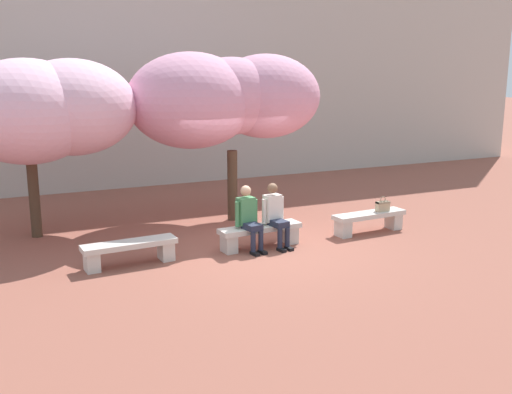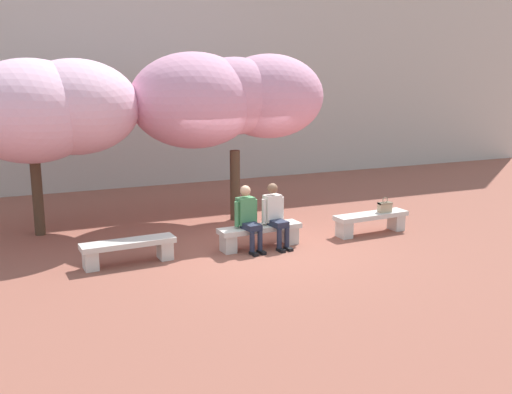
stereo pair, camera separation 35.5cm
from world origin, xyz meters
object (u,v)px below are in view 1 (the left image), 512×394
(cherry_tree_secondary, at_px, (36,108))
(stone_bench_west_end, at_px, (130,249))
(stone_bench_near_west, at_px, (260,233))
(handbag, at_px, (383,205))
(person_seated_right, at_px, (275,213))
(cherry_tree_main, at_px, (223,99))
(person_seated_left, at_px, (248,216))
(stone_bench_center, at_px, (369,219))

(cherry_tree_secondary, bearing_deg, stone_bench_west_end, -66.48)
(stone_bench_near_west, relative_size, handbag, 5.17)
(cherry_tree_secondary, bearing_deg, person_seated_right, -34.14)
(stone_bench_west_end, xyz_separation_m, cherry_tree_main, (2.82, 2.42, 2.55))
(handbag, relative_size, cherry_tree_secondary, 0.08)
(person_seated_left, height_order, person_seated_right, same)
(stone_bench_near_west, xyz_separation_m, stone_bench_center, (2.64, 0.00, 0.00))
(handbag, distance_m, cherry_tree_main, 4.34)
(stone_bench_center, xyz_separation_m, person_seated_right, (-2.33, -0.05, 0.40))
(stone_bench_near_west, relative_size, person_seated_left, 1.36)
(person_seated_right, bearing_deg, stone_bench_near_west, 170.12)
(person_seated_right, relative_size, cherry_tree_main, 0.29)
(cherry_tree_main, distance_m, cherry_tree_secondary, 4.03)
(stone_bench_west_end, height_order, stone_bench_near_west, same)
(handbag, bearing_deg, stone_bench_center, 176.53)
(stone_bench_west_end, xyz_separation_m, handbag, (5.61, -0.02, 0.28))
(person_seated_left, bearing_deg, cherry_tree_secondary, 141.70)
(stone_bench_west_end, bearing_deg, stone_bench_center, 0.00)
(person_seated_left, relative_size, handbag, 3.81)
(stone_bench_near_west, relative_size, cherry_tree_secondary, 0.41)
(stone_bench_center, relative_size, cherry_tree_secondary, 0.41)
(stone_bench_west_end, xyz_separation_m, stone_bench_center, (5.27, 0.00, 0.00))
(stone_bench_near_west, relative_size, cherry_tree_main, 0.39)
(stone_bench_center, bearing_deg, stone_bench_near_west, 180.00)
(cherry_tree_main, bearing_deg, handbag, -41.11)
(cherry_tree_main, bearing_deg, stone_bench_center, -44.48)
(stone_bench_west_end, xyz_separation_m, person_seated_right, (2.94, -0.05, 0.40))
(cherry_tree_main, bearing_deg, stone_bench_near_west, -94.21)
(stone_bench_center, height_order, person_seated_right, person_seated_right)
(cherry_tree_main, bearing_deg, cherry_tree_secondary, 175.18)
(person_seated_left, height_order, handbag, person_seated_left)
(stone_bench_west_end, relative_size, stone_bench_center, 1.00)
(stone_bench_near_west, height_order, cherry_tree_secondary, cherry_tree_secondary)
(stone_bench_west_end, bearing_deg, handbag, -0.20)
(person_seated_left, distance_m, cherry_tree_secondary, 4.96)
(stone_bench_west_end, height_order, handbag, handbag)
(stone_bench_west_end, relative_size, cherry_tree_secondary, 0.41)
(person_seated_left, distance_m, person_seated_right, 0.58)
(stone_bench_near_west, bearing_deg, handbag, -0.39)
(stone_bench_center, relative_size, cherry_tree_main, 0.39)
(stone_bench_west_end, bearing_deg, person_seated_right, -1.03)
(stone_bench_west_end, relative_size, handbag, 5.17)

